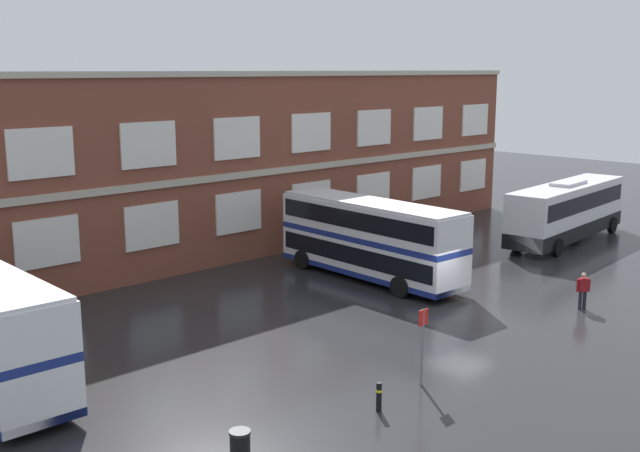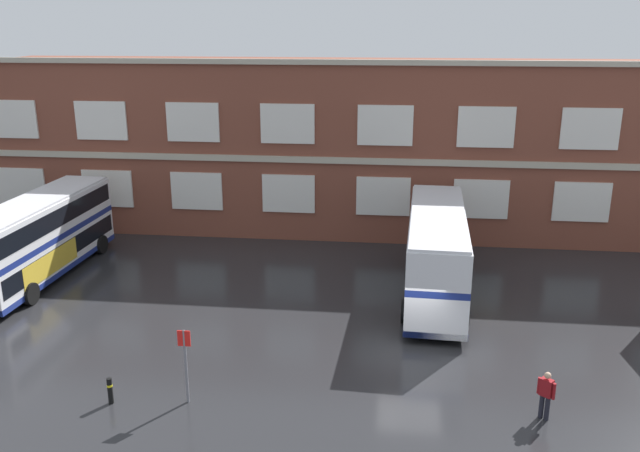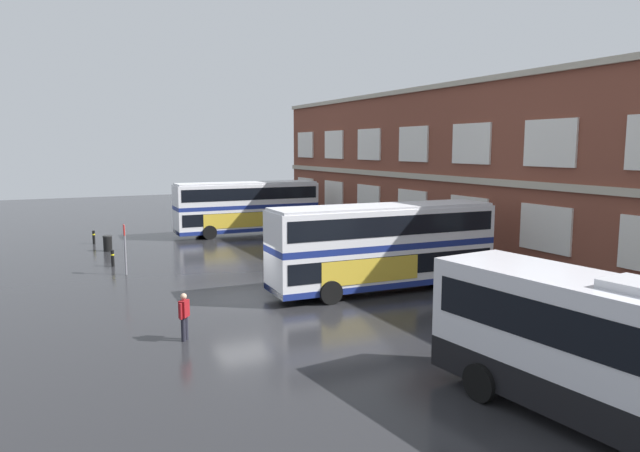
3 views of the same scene
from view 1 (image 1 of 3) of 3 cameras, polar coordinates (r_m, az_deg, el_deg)
name	(u,v)px [view 1 (image 1 of 3)]	position (r m, az deg, el deg)	size (l,w,h in m)	color
ground_plane	(424,302)	(36.50, 7.69, -5.57)	(120.00, 120.00, 0.00)	#232326
brick_terminal_building	(195,165)	(45.97, -9.16, 4.44)	(49.70, 8.19, 10.52)	brown
double_decker_middle	(370,238)	(39.66, 3.71, -0.90)	(3.22, 11.10, 4.07)	silver
touring_coach	(567,211)	(50.74, 17.67, 1.03)	(12.19, 3.80, 3.80)	silver
waiting_passenger	(583,289)	(36.80, 18.77, -4.43)	(0.56, 0.49, 1.70)	black
bus_stand_flag	(422,340)	(26.75, 7.54, -8.27)	(0.44, 0.10, 2.70)	slate
station_litter_bin	(240,448)	(22.01, -5.89, -15.93)	(0.60, 0.60, 1.03)	black
safety_bollard_east	(379,396)	(25.10, 4.35, -12.38)	(0.19, 0.19, 0.95)	black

